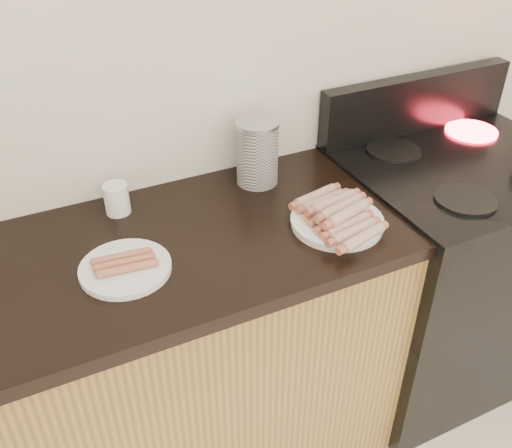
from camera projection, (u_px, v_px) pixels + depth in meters
name	position (u px, v px, depth m)	size (l,w,h in m)	color
wall_back	(199.00, 47.00, 1.58)	(4.00, 0.04, 2.60)	silver
cabinet_base	(23.00, 423.00, 1.59)	(2.20, 0.59, 0.86)	olive
stove	(442.00, 272.00, 2.10)	(0.76, 0.65, 0.91)	black
stove_panel	(417.00, 103.00, 1.99)	(0.76, 0.06, 0.20)	black
burner_near_left	(466.00, 199.00, 1.65)	(0.18, 0.18, 0.01)	black
burner_far_left	(394.00, 150.00, 1.90)	(0.18, 0.18, 0.01)	black
burner_far_right	(471.00, 131.00, 2.02)	(0.18, 0.18, 0.01)	#FF1E2D
main_plate	(337.00, 223.00, 1.56)	(0.25, 0.25, 0.02)	silver
side_plate	(125.00, 268.00, 1.40)	(0.23, 0.23, 0.02)	white
hotdog_pile	(338.00, 214.00, 1.55)	(0.14, 0.28, 0.06)	maroon
plain_sausages	(124.00, 262.00, 1.39)	(0.14, 0.09, 0.02)	tan
canister	(257.00, 152.00, 1.71)	(0.13, 0.13, 0.20)	white
mug	(117.00, 199.00, 1.60)	(0.07, 0.07, 0.09)	white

